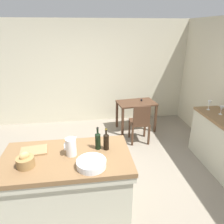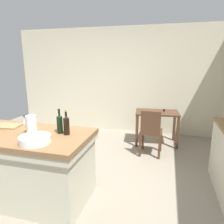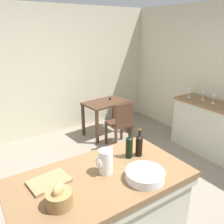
{
  "view_description": "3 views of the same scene",
  "coord_description": "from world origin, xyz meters",
  "px_view_note": "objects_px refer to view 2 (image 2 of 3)",
  "views": [
    {
      "loc": [
        -0.12,
        -2.73,
        2.37
      ],
      "look_at": [
        0.32,
        0.45,
        1.07
      ],
      "focal_mm": 33.07,
      "sensor_mm": 36.0,
      "label": 1
    },
    {
      "loc": [
        1.29,
        -2.6,
        1.77
      ],
      "look_at": [
        0.46,
        0.49,
        0.99
      ],
      "focal_mm": 33.34,
      "sensor_mm": 36.0,
      "label": 2
    },
    {
      "loc": [
        -1.25,
        -2.01,
        2.14
      ],
      "look_at": [
        0.37,
        0.48,
        1.06
      ],
      "focal_mm": 36.68,
      "sensor_mm": 36.0,
      "label": 3
    }
  ],
  "objects_px": {
    "island_table": "(29,163)",
    "cutting_board": "(8,126)",
    "wooden_chair": "(151,131)",
    "pitcher": "(31,124)",
    "wine_bottle_amber": "(60,123)",
    "wash_bowl": "(35,139)",
    "writing_desk": "(157,117)",
    "wine_bottle_dark": "(66,125)"
  },
  "relations": [
    {
      "from": "wooden_chair",
      "to": "wine_bottle_dark",
      "type": "bearing_deg",
      "value": -119.53
    },
    {
      "from": "island_table",
      "to": "cutting_board",
      "type": "bearing_deg",
      "value": 158.26
    },
    {
      "from": "pitcher",
      "to": "wash_bowl",
      "type": "xyz_separation_m",
      "value": [
        0.24,
        -0.27,
        -0.08
      ]
    },
    {
      "from": "wooden_chair",
      "to": "wine_bottle_dark",
      "type": "distance_m",
      "value": 1.92
    },
    {
      "from": "wash_bowl",
      "to": "wine_bottle_dark",
      "type": "relative_size",
      "value": 1.13
    },
    {
      "from": "wine_bottle_dark",
      "to": "wine_bottle_amber",
      "type": "bearing_deg",
      "value": 165.09
    },
    {
      "from": "island_table",
      "to": "wash_bowl",
      "type": "distance_m",
      "value": 0.6
    },
    {
      "from": "pitcher",
      "to": "wash_bowl",
      "type": "distance_m",
      "value": 0.37
    },
    {
      "from": "wine_bottle_amber",
      "to": "island_table",
      "type": "bearing_deg",
      "value": -162.89
    },
    {
      "from": "wooden_chair",
      "to": "pitcher",
      "type": "height_order",
      "value": "pitcher"
    },
    {
      "from": "island_table",
      "to": "wash_bowl",
      "type": "xyz_separation_m",
      "value": [
        0.3,
        -0.24,
        0.45
      ]
    },
    {
      "from": "pitcher",
      "to": "wine_bottle_amber",
      "type": "xyz_separation_m",
      "value": [
        0.34,
        0.1,
        0.01
      ]
    },
    {
      "from": "wooden_chair",
      "to": "cutting_board",
      "type": "height_order",
      "value": "cutting_board"
    },
    {
      "from": "cutting_board",
      "to": "island_table",
      "type": "bearing_deg",
      "value": -21.74
    },
    {
      "from": "island_table",
      "to": "cutting_board",
      "type": "xyz_separation_m",
      "value": [
        -0.42,
        0.17,
        0.42
      ]
    },
    {
      "from": "wash_bowl",
      "to": "wine_bottle_amber",
      "type": "bearing_deg",
      "value": 74.34
    },
    {
      "from": "wooden_chair",
      "to": "wash_bowl",
      "type": "xyz_separation_m",
      "value": [
        -1.12,
        -1.95,
        0.45
      ]
    },
    {
      "from": "island_table",
      "to": "pitcher",
      "type": "bearing_deg",
      "value": 22.82
    },
    {
      "from": "island_table",
      "to": "wine_bottle_amber",
      "type": "bearing_deg",
      "value": 17.11
    },
    {
      "from": "wooden_chair",
      "to": "wine_bottle_amber",
      "type": "relative_size",
      "value": 2.92
    },
    {
      "from": "pitcher",
      "to": "wine_bottle_amber",
      "type": "bearing_deg",
      "value": 15.94
    },
    {
      "from": "writing_desk",
      "to": "wash_bowl",
      "type": "relative_size",
      "value": 2.8
    },
    {
      "from": "wooden_chair",
      "to": "cutting_board",
      "type": "relative_size",
      "value": 2.71
    },
    {
      "from": "pitcher",
      "to": "wine_bottle_dark",
      "type": "height_order",
      "value": "wine_bottle_dark"
    },
    {
      "from": "island_table",
      "to": "wine_bottle_dark",
      "type": "relative_size",
      "value": 5.33
    },
    {
      "from": "island_table",
      "to": "writing_desk",
      "type": "distance_m",
      "value": 2.77
    },
    {
      "from": "island_table",
      "to": "pitcher",
      "type": "xyz_separation_m",
      "value": [
        0.07,
        0.03,
        0.53
      ]
    },
    {
      "from": "wash_bowl",
      "to": "wine_bottle_amber",
      "type": "distance_m",
      "value": 0.39
    },
    {
      "from": "writing_desk",
      "to": "wine_bottle_amber",
      "type": "bearing_deg",
      "value": -116.13
    },
    {
      "from": "pitcher",
      "to": "wash_bowl",
      "type": "height_order",
      "value": "pitcher"
    },
    {
      "from": "wine_bottle_dark",
      "to": "island_table",
      "type": "bearing_deg",
      "value": -169.28
    },
    {
      "from": "island_table",
      "to": "writing_desk",
      "type": "bearing_deg",
      "value": 57.43
    },
    {
      "from": "island_table",
      "to": "cutting_board",
      "type": "height_order",
      "value": "cutting_board"
    },
    {
      "from": "island_table",
      "to": "wooden_chair",
      "type": "relative_size",
      "value": 1.79
    },
    {
      "from": "wine_bottle_amber",
      "to": "wash_bowl",
      "type": "bearing_deg",
      "value": -105.66
    },
    {
      "from": "island_table",
      "to": "cutting_board",
      "type": "distance_m",
      "value": 0.62
    },
    {
      "from": "pitcher",
      "to": "wine_bottle_amber",
      "type": "distance_m",
      "value": 0.35
    },
    {
      "from": "wash_bowl",
      "to": "wine_bottle_dark",
      "type": "distance_m",
      "value": 0.41
    },
    {
      "from": "writing_desk",
      "to": "pitcher",
      "type": "relative_size",
      "value": 3.53
    },
    {
      "from": "wooden_chair",
      "to": "wine_bottle_dark",
      "type": "xyz_separation_m",
      "value": [
        -0.91,
        -1.6,
        0.53
      ]
    },
    {
      "from": "pitcher",
      "to": "wine_bottle_amber",
      "type": "relative_size",
      "value": 0.88
    },
    {
      "from": "island_table",
      "to": "pitcher",
      "type": "distance_m",
      "value": 0.54
    }
  ]
}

